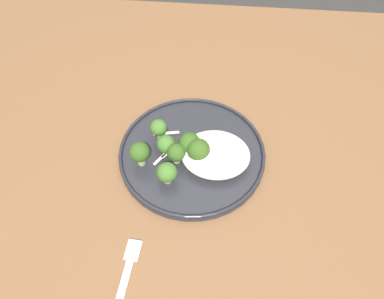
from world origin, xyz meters
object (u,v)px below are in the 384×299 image
at_px(broccoli_floret_rear_charred, 189,143).
at_px(broccoli_floret_split_head, 198,150).
at_px(broccoli_floret_small_sprig, 167,173).
at_px(dinner_fork, 122,291).
at_px(dinner_plate, 192,153).
at_px(broccoli_floret_beside_noodles, 166,144).
at_px(seared_scallop_rear_pale, 206,158).
at_px(seared_scallop_front_small, 224,141).
at_px(seared_scallop_right_edge, 191,149).
at_px(broccoli_floret_center_pile, 159,128).
at_px(broccoli_floret_right_tilted, 176,153).
at_px(seared_scallop_left_edge, 217,164).
at_px(broccoli_floret_near_rim, 140,152).

bearing_deg(broccoli_floret_rear_charred, broccoli_floret_split_head, -43.56).
distance_m(broccoli_floret_small_sprig, dinner_fork, 0.21).
height_order(dinner_plate, broccoli_floret_split_head, broccoli_floret_split_head).
height_order(dinner_plate, broccoli_floret_small_sprig, broccoli_floret_small_sprig).
xyz_separation_m(broccoli_floret_rear_charred, dinner_fork, (-0.08, -0.27, -0.04)).
bearing_deg(dinner_fork, broccoli_floret_beside_noodles, 82.39).
bearing_deg(seared_scallop_rear_pale, broccoli_floret_rear_charred, 153.76).
height_order(seared_scallop_front_small, seared_scallop_right_edge, seared_scallop_front_small).
bearing_deg(dinner_plate, dinner_fork, -107.42).
bearing_deg(broccoli_floret_beside_noodles, broccoli_floret_center_pile, 118.67).
distance_m(broccoli_floret_center_pile, broccoli_floret_right_tilted, 0.07).
relative_size(seared_scallop_rear_pale, broccoli_floret_split_head, 0.45).
bearing_deg(broccoli_floret_center_pile, seared_scallop_rear_pale, -25.73).
xyz_separation_m(broccoli_floret_small_sprig, broccoli_floret_center_pile, (-0.03, 0.10, 0.01)).
bearing_deg(seared_scallop_rear_pale, seared_scallop_front_small, 54.97).
bearing_deg(broccoli_floret_beside_noodles, seared_scallop_right_edge, 7.06).
bearing_deg(dinner_fork, broccoli_floret_rear_charred, 73.43).
relative_size(seared_scallop_left_edge, seared_scallop_front_small, 0.77).
bearing_deg(broccoli_floret_split_head, seared_scallop_front_small, 44.40).
height_order(seared_scallop_left_edge, dinner_fork, seared_scallop_left_edge).
relative_size(broccoli_floret_rear_charred, dinner_fork, 0.29).
xyz_separation_m(broccoli_floret_beside_noodles, dinner_fork, (-0.04, -0.27, -0.04)).
distance_m(dinner_plate, broccoli_floret_center_pile, 0.08).
distance_m(seared_scallop_front_small, broccoli_floret_near_rim, 0.17).
relative_size(seared_scallop_front_small, broccoli_floret_split_head, 0.55).
xyz_separation_m(broccoli_floret_small_sprig, dinner_fork, (-0.05, -0.20, -0.04)).
xyz_separation_m(seared_scallop_front_small, broccoli_floret_beside_noodles, (-0.11, -0.03, 0.02)).
bearing_deg(seared_scallop_rear_pale, dinner_plate, 147.14).
xyz_separation_m(seared_scallop_rear_pale, broccoli_floret_small_sprig, (-0.07, -0.05, 0.02)).
xyz_separation_m(seared_scallop_front_small, seared_scallop_right_edge, (-0.06, -0.03, -0.00)).
height_order(broccoli_floret_beside_noodles, broccoli_floret_rear_charred, broccoli_floret_rear_charred).
xyz_separation_m(seared_scallop_left_edge, dinner_fork, (-0.14, -0.24, -0.02)).
xyz_separation_m(dinner_plate, broccoli_floret_split_head, (0.01, -0.02, 0.04)).
bearing_deg(broccoli_floret_near_rim, seared_scallop_left_edge, 1.68).
bearing_deg(broccoli_floret_rear_charred, broccoli_floret_beside_noodles, -175.39).
height_order(seared_scallop_right_edge, dinner_fork, seared_scallop_right_edge).
xyz_separation_m(dinner_plate, broccoli_floret_near_rim, (-0.10, -0.03, 0.04)).
xyz_separation_m(seared_scallop_rear_pale, broccoli_floret_rear_charred, (-0.03, 0.02, 0.02)).
bearing_deg(seared_scallop_right_edge, broccoli_floret_split_head, -52.53).
height_order(broccoli_floret_beside_noodles, broccoli_floret_right_tilted, same).
height_order(broccoli_floret_small_sprig, broccoli_floret_center_pile, broccoli_floret_center_pile).
relative_size(dinner_plate, broccoli_floret_rear_charred, 5.29).
height_order(seared_scallop_rear_pale, broccoli_floret_near_rim, broccoli_floret_near_rim).
bearing_deg(dinner_fork, broccoli_floret_near_rim, 92.27).
bearing_deg(broccoli_floret_split_head, broccoli_floret_center_pile, 149.67).
bearing_deg(broccoli_floret_beside_noodles, dinner_plate, 6.47).
bearing_deg(dinner_fork, seared_scallop_rear_pale, 65.61).
height_order(seared_scallop_rear_pale, broccoli_floret_split_head, broccoli_floret_split_head).
height_order(seared_scallop_rear_pale, dinner_fork, seared_scallop_rear_pale).
relative_size(seared_scallop_right_edge, broccoli_floret_center_pile, 0.42).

